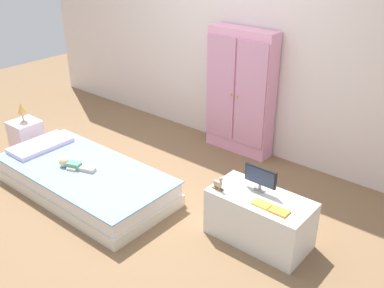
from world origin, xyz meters
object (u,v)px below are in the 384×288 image
(wardrobe, at_px, (240,92))
(tv_monitor, at_px, (260,177))
(doll, at_px, (70,164))
(book_yellow, at_px, (262,204))
(rocking_horse_toy, at_px, (219,183))
(tv_stand, at_px, (259,218))
(bed, at_px, (85,180))
(nightstand, at_px, (27,138))
(table_lamp, at_px, (21,109))
(book_orange, at_px, (279,211))

(wardrobe, relative_size, tv_monitor, 4.92)
(doll, relative_size, book_yellow, 2.67)
(tv_monitor, height_order, rocking_horse_toy, tv_monitor)
(doll, relative_size, tv_stand, 0.46)
(bed, relative_size, nightstand, 4.60)
(doll, bearing_deg, table_lamp, 171.14)
(nightstand, relative_size, book_yellow, 2.78)
(doll, height_order, wardrobe, wardrobe)
(nightstand, bearing_deg, table_lamp, -176.42)
(doll, bearing_deg, bed, 31.60)
(doll, bearing_deg, tv_stand, 15.78)
(tv_stand, bearing_deg, bed, -165.36)
(nightstand, relative_size, table_lamp, 1.79)
(nightstand, xyz_separation_m, wardrobe, (1.81, 1.63, 0.51))
(table_lamp, bearing_deg, doll, -8.86)
(table_lamp, relative_size, book_orange, 1.51)
(wardrobe, xyz_separation_m, book_orange, (1.29, -1.37, -0.28))
(doll, distance_m, book_orange, 2.10)
(tv_monitor, bearing_deg, rocking_horse_toy, -142.52)
(doll, xyz_separation_m, rocking_horse_toy, (1.50, 0.39, 0.19))
(book_yellow, bearing_deg, wardrobe, 129.75)
(bed, height_order, wardrobe, wardrobe)
(table_lamp, bearing_deg, bed, -4.73)
(nightstand, xyz_separation_m, tv_monitor, (2.83, 0.42, 0.35))
(tv_stand, distance_m, book_orange, 0.32)
(table_lamp, xyz_separation_m, book_orange, (3.11, 0.26, -0.12))
(table_lamp, height_order, book_orange, table_lamp)
(bed, relative_size, rocking_horse_toy, 14.81)
(table_lamp, relative_size, tv_monitor, 0.78)
(nightstand, height_order, rocking_horse_toy, rocking_horse_toy)
(rocking_horse_toy, height_order, book_orange, rocking_horse_toy)
(nightstand, relative_size, tv_stand, 0.48)
(wardrobe, bearing_deg, table_lamp, -138.10)
(rocking_horse_toy, bearing_deg, bed, -167.15)
(nightstand, xyz_separation_m, table_lamp, (-0.00, -0.00, 0.35))
(rocking_horse_toy, bearing_deg, table_lamp, -175.08)
(doll, distance_m, nightstand, 1.08)
(tv_monitor, bearing_deg, book_orange, -31.07)
(tv_monitor, bearing_deg, table_lamp, -171.45)
(table_lamp, bearing_deg, tv_monitor, 8.55)
(doll, bearing_deg, tv_monitor, 18.45)
(table_lamp, height_order, tv_stand, table_lamp)
(nightstand, height_order, wardrobe, wardrobe)
(rocking_horse_toy, relative_size, book_orange, 0.84)
(rocking_horse_toy, distance_m, book_yellow, 0.40)
(bed, distance_m, tv_stand, 1.78)
(tv_monitor, xyz_separation_m, book_yellow, (0.12, -0.17, -0.12))
(nightstand, distance_m, wardrobe, 2.49)
(doll, xyz_separation_m, book_orange, (2.05, 0.42, 0.13))
(doll, relative_size, rocking_horse_toy, 3.09)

